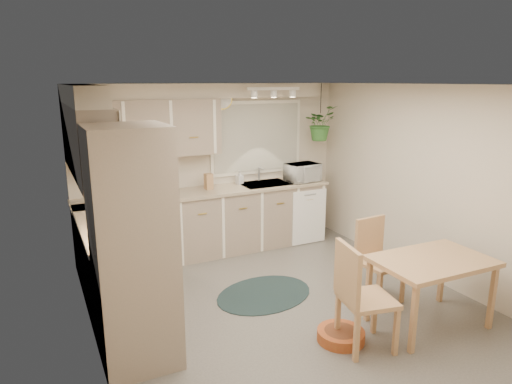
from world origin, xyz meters
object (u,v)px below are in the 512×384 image
(pet_bed, at_px, (341,336))
(microwave, at_px, (303,171))
(chair_left, at_px, (368,296))
(braided_rug, at_px, (264,294))
(chair_back, at_px, (381,261))
(dining_table, at_px, (429,292))

(pet_bed, height_order, microwave, microwave)
(chair_left, bearing_deg, braided_rug, -153.77)
(microwave, bearing_deg, pet_bed, -122.70)
(braided_rug, relative_size, microwave, 2.42)
(pet_bed, bearing_deg, chair_left, -50.62)
(chair_back, relative_size, pet_bed, 2.04)
(chair_left, bearing_deg, microwave, 171.27)
(braided_rug, bearing_deg, pet_bed, -79.66)
(dining_table, relative_size, pet_bed, 2.50)
(braided_rug, relative_size, pet_bed, 2.62)
(chair_left, relative_size, microwave, 2.07)
(chair_left, xyz_separation_m, microwave, (1.02, 2.80, 0.60))
(chair_back, height_order, pet_bed, chair_back)
(chair_back, xyz_separation_m, pet_bed, (-0.90, -0.50, -0.41))
(dining_table, xyz_separation_m, microwave, (0.19, 2.76, 0.75))
(braided_rug, distance_m, pet_bed, 1.21)
(braided_rug, bearing_deg, dining_table, -48.05)
(dining_table, relative_size, microwave, 2.31)
(dining_table, distance_m, chair_back, 0.66)
(pet_bed, bearing_deg, chair_back, 29.14)
(chair_left, distance_m, braided_rug, 1.50)
(chair_left, height_order, microwave, microwave)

